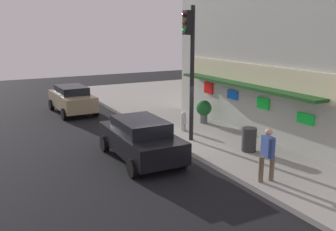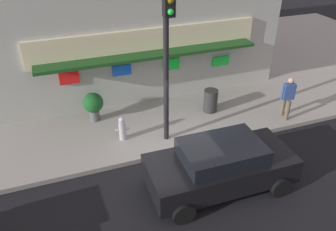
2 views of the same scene
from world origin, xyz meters
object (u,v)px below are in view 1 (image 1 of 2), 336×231
at_px(trash_can, 249,140).
at_px(parked_car_black, 141,138).
at_px(traffic_light, 190,57).
at_px(parked_car_tan, 72,99).
at_px(potted_plant_by_doorway, 204,109).
at_px(pedestrian, 267,153).
at_px(fire_hydrant, 183,121).

bearing_deg(trash_can, parked_car_black, -112.32).
distance_m(traffic_light, parked_car_black, 3.95).
bearing_deg(parked_car_tan, potted_plant_by_doorway, 39.94).
xyz_separation_m(pedestrian, parked_car_black, (-4.12, -2.44, -0.29)).
height_order(trash_can, potted_plant_by_doorway, potted_plant_by_doorway).
bearing_deg(traffic_light, parked_car_tan, -160.58).
xyz_separation_m(parked_car_tan, parked_car_black, (9.06, 0.36, -0.02)).
xyz_separation_m(trash_can, parked_car_black, (-1.59, -3.88, 0.18)).
bearing_deg(parked_car_black, parked_car_tan, -177.74).
relative_size(trash_can, parked_car_tan, 0.22).
bearing_deg(fire_hydrant, potted_plant_by_doorway, 114.14).
height_order(fire_hydrant, pedestrian, pedestrian).
bearing_deg(traffic_light, trash_can, 29.32).
xyz_separation_m(traffic_light, potted_plant_by_doorway, (-2.20, 2.20, -2.84)).
relative_size(traffic_light, parked_car_tan, 1.31).
xyz_separation_m(traffic_light, fire_hydrant, (-1.48, 0.58, -3.11)).
bearing_deg(pedestrian, potted_plant_by_doorway, 161.67).
bearing_deg(traffic_light, potted_plant_by_doorway, 135.03).
xyz_separation_m(potted_plant_by_doorway, parked_car_tan, (-6.13, -5.13, -0.04)).
distance_m(parked_car_tan, parked_car_black, 9.07).
bearing_deg(trash_can, fire_hydrant, -169.23).
bearing_deg(traffic_light, parked_car_black, -74.20).
relative_size(fire_hydrant, pedestrian, 0.53).
relative_size(trash_can, pedestrian, 0.55).
bearing_deg(parked_car_tan, trash_can, 21.71).
bearing_deg(fire_hydrant, parked_car_tan, -152.83).
relative_size(pedestrian, parked_car_tan, 0.40).
bearing_deg(parked_car_black, fire_hydrant, 124.90).
xyz_separation_m(pedestrian, potted_plant_by_doorway, (-7.05, 2.34, -0.24)).
xyz_separation_m(trash_can, parked_car_tan, (-10.65, -4.24, 0.20)).
xyz_separation_m(fire_hydrant, pedestrian, (6.32, -0.72, 0.50)).
xyz_separation_m(fire_hydrant, parked_car_black, (2.20, -3.16, 0.21)).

